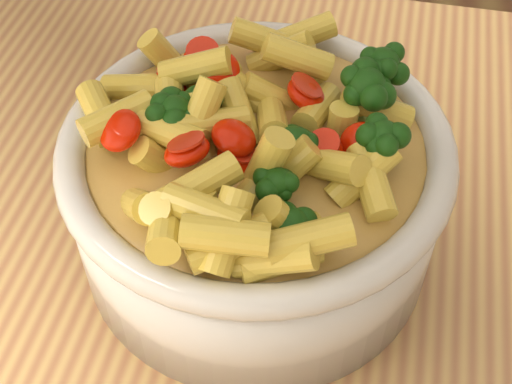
# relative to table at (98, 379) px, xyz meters

# --- Properties ---
(table) EXTENTS (1.20, 0.80, 0.90)m
(table) POSITION_rel_table_xyz_m (0.00, 0.00, 0.00)
(table) COLOR tan
(table) RESTS_ON ground
(serving_bowl) EXTENTS (0.24, 0.24, 0.10)m
(serving_bowl) POSITION_rel_table_xyz_m (0.11, 0.08, 0.15)
(serving_bowl) COLOR silver
(serving_bowl) RESTS_ON table
(pasta_salad) EXTENTS (0.19, 0.19, 0.04)m
(pasta_salad) POSITION_rel_table_xyz_m (0.11, 0.08, 0.22)
(pasta_salad) COLOR #EFCA4B
(pasta_salad) RESTS_ON serving_bowl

